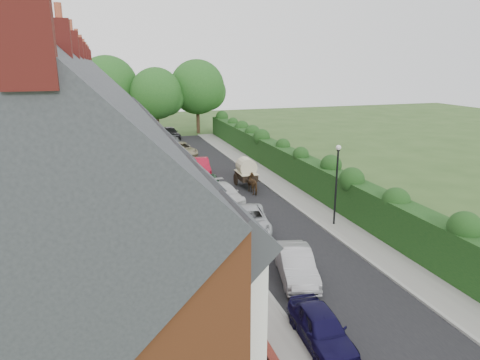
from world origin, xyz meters
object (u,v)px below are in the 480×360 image
at_px(car_red, 200,166).
at_px(car_black, 170,133).
at_px(car_silver_b, 249,219).
at_px(horse, 254,184).
at_px(car_beige, 182,149).
at_px(car_white, 224,193).
at_px(car_navy, 321,328).
at_px(car_grey, 173,145).
at_px(horse_cart, 246,170).
at_px(car_green, 211,184).
at_px(lamppost, 337,175).
at_px(car_silver_a, 296,264).

height_order(car_red, car_black, car_black).
relative_size(car_silver_b, horse, 2.68).
bearing_deg(car_beige, car_white, -99.66).
bearing_deg(car_navy, car_grey, 93.18).
bearing_deg(car_navy, horse_cart, 82.94).
bearing_deg(car_black, car_green, -101.45).
distance_m(car_beige, car_grey, 2.94).
distance_m(car_white, car_black, 28.00).
relative_size(lamppost, car_silver_b, 1.07).
bearing_deg(car_navy, horse, 81.82).
xyz_separation_m(car_silver_a, car_red, (0.00, 20.69, -0.01)).
bearing_deg(car_white, horse_cart, 42.10).
height_order(car_green, horse, horse).
xyz_separation_m(car_silver_b, car_white, (-0.03, 5.60, -0.01)).
relative_size(car_navy, car_red, 0.89).
bearing_deg(car_white, car_navy, -101.47).
relative_size(car_silver_a, car_green, 1.09).
relative_size(car_silver_b, car_red, 1.12).
distance_m(car_silver_a, horse, 13.70).
distance_m(car_navy, car_silver_a, 4.91).
bearing_deg(horse, car_navy, 72.97).
relative_size(car_white, car_black, 0.97).
bearing_deg(car_green, car_silver_a, -83.14).
relative_size(car_navy, car_silver_a, 0.88).
bearing_deg(car_silver_b, car_beige, 101.76).
relative_size(car_white, car_beige, 0.88).
bearing_deg(car_white, car_silver_b, -97.57).
xyz_separation_m(car_navy, car_white, (1.05, 16.80, 0.00)).
xyz_separation_m(car_silver_b, car_red, (0.11, 14.25, 0.04)).
bearing_deg(car_beige, car_navy, -101.69).
bearing_deg(car_red, car_green, -88.99).
xyz_separation_m(car_white, horse, (2.81, 1.40, 0.10)).
distance_m(car_silver_a, car_beige, 28.84).
relative_size(car_red, car_grey, 0.83).
bearing_deg(car_black, horse_cart, -94.17).
distance_m(car_silver_a, car_grey, 31.74).
distance_m(car_navy, car_black, 44.82).
distance_m(car_green, horse_cart, 3.29).
height_order(car_beige, car_grey, car_grey).
bearing_deg(lamppost, car_black, 98.24).
bearing_deg(car_grey, car_black, 91.45).
xyz_separation_m(car_green, car_black, (0.63, 25.24, 0.12)).
relative_size(car_silver_a, horse_cart, 1.29).
bearing_deg(car_silver_b, car_black, 100.88).
bearing_deg(car_black, car_grey, -106.55).
bearing_deg(car_white, car_beige, 82.58).
xyz_separation_m(car_white, car_red, (0.14, 8.65, 0.05)).
height_order(car_white, car_grey, car_grey).
bearing_deg(horse, car_white, 21.48).
bearing_deg(horse_cart, car_green, -169.46).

